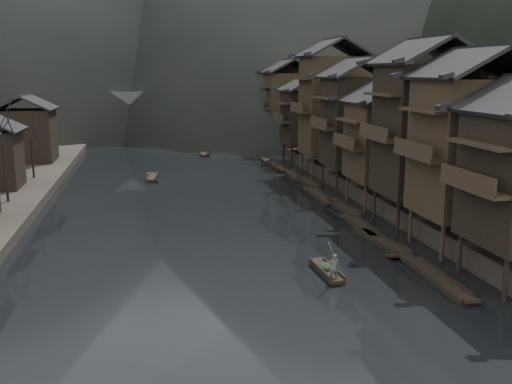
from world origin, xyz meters
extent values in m
plane|color=black|center=(0.00, 0.00, 0.00)|extent=(300.00, 300.00, 0.00)
cube|color=#2D2823|center=(35.00, 40.00, 0.90)|extent=(40.00, 200.00, 1.80)
cylinder|color=black|center=(14.20, -10.40, 1.30)|extent=(0.30, 0.30, 2.90)
cylinder|color=black|center=(14.20, -5.60, 1.30)|extent=(0.30, 0.30, 2.90)
cylinder|color=black|center=(16.95, -5.60, 1.30)|extent=(0.30, 0.30, 2.90)
cube|color=#2C2318|center=(13.30, -8.00, 6.06)|extent=(1.20, 5.70, 0.25)
cylinder|color=#2C2318|center=(14.20, -3.40, 1.30)|extent=(0.30, 0.30, 2.90)
cylinder|color=#2C2318|center=(14.20, 1.40, 1.30)|extent=(0.30, 0.30, 2.90)
cylinder|color=#2C2318|center=(16.95, -3.40, 1.30)|extent=(0.30, 0.30, 2.90)
cylinder|color=#2C2318|center=(16.95, 1.40, 1.30)|extent=(0.30, 0.30, 2.90)
cube|color=#2C2318|center=(17.30, -1.00, 7.37)|extent=(7.00, 6.00, 9.54)
cube|color=#2C2318|center=(13.30, -1.00, 6.89)|extent=(1.20, 5.70, 0.25)
cylinder|color=black|center=(14.20, 3.60, 1.30)|extent=(0.30, 0.30, 2.90)
cylinder|color=black|center=(14.20, 8.40, 1.30)|extent=(0.30, 0.30, 2.90)
cylinder|color=black|center=(16.95, 3.60, 1.30)|extent=(0.30, 0.30, 2.90)
cylinder|color=black|center=(16.95, 8.40, 1.30)|extent=(0.30, 0.30, 2.90)
cube|color=black|center=(17.30, 6.00, 7.89)|extent=(7.00, 6.00, 10.57)
cube|color=#2C2318|center=(13.30, 6.00, 7.36)|extent=(1.20, 5.70, 0.25)
cylinder|color=#2C2318|center=(14.20, 10.60, 1.30)|extent=(0.30, 0.30, 2.90)
cylinder|color=#2C2318|center=(14.20, 15.40, 1.30)|extent=(0.30, 0.30, 2.90)
cylinder|color=#2C2318|center=(16.95, 10.60, 1.30)|extent=(0.30, 0.30, 2.90)
cylinder|color=#2C2318|center=(16.95, 15.40, 1.30)|extent=(0.30, 0.30, 2.90)
cube|color=#2C2318|center=(17.30, 13.00, 6.18)|extent=(7.00, 6.00, 7.16)
cube|color=#2C2318|center=(13.30, 13.00, 5.82)|extent=(1.20, 5.70, 0.25)
cylinder|color=black|center=(14.20, 18.60, 1.30)|extent=(0.30, 0.30, 2.90)
cylinder|color=black|center=(14.20, 23.40, 1.30)|extent=(0.30, 0.30, 2.90)
cylinder|color=black|center=(16.95, 18.60, 1.30)|extent=(0.30, 0.30, 2.90)
cylinder|color=black|center=(16.95, 23.40, 1.30)|extent=(0.30, 0.30, 2.90)
cube|color=black|center=(17.30, 21.00, 7.28)|extent=(7.00, 6.00, 9.37)
cube|color=#2C2318|center=(13.30, 21.00, 6.81)|extent=(1.20, 5.70, 0.25)
cylinder|color=#2C2318|center=(14.20, 27.60, 1.30)|extent=(0.30, 0.30, 2.90)
cylinder|color=#2C2318|center=(14.20, 32.40, 1.30)|extent=(0.30, 0.30, 2.90)
cylinder|color=#2C2318|center=(16.95, 27.60, 1.30)|extent=(0.30, 0.30, 2.90)
cylinder|color=#2C2318|center=(16.95, 32.40, 1.30)|extent=(0.30, 0.30, 2.90)
cube|color=#2C2318|center=(17.30, 30.00, 8.48)|extent=(7.00, 6.00, 11.76)
cube|color=#2C2318|center=(13.30, 30.00, 7.89)|extent=(1.20, 5.70, 0.25)
cylinder|color=black|center=(14.20, 37.60, 1.30)|extent=(0.30, 0.30, 2.90)
cylinder|color=black|center=(14.20, 42.40, 1.30)|extent=(0.30, 0.30, 2.90)
cylinder|color=black|center=(16.95, 37.60, 1.30)|extent=(0.30, 0.30, 2.90)
cylinder|color=black|center=(16.95, 42.40, 1.30)|extent=(0.30, 0.30, 2.90)
cube|color=black|center=(17.30, 40.00, 6.27)|extent=(7.00, 6.00, 7.34)
cube|color=#2C2318|center=(13.30, 40.00, 5.90)|extent=(1.20, 5.70, 0.25)
cylinder|color=#2C2318|center=(14.20, 49.60, 1.30)|extent=(0.30, 0.30, 2.90)
cylinder|color=#2C2318|center=(14.20, 54.40, 1.30)|extent=(0.30, 0.30, 2.90)
cylinder|color=#2C2318|center=(16.95, 49.60, 1.30)|extent=(0.30, 0.30, 2.90)
cylinder|color=#2C2318|center=(16.95, 54.40, 1.30)|extent=(0.30, 0.30, 2.90)
cube|color=#2C2318|center=(17.30, 52.00, 7.47)|extent=(7.00, 6.00, 9.74)
cube|color=#2C2318|center=(13.30, 52.00, 6.98)|extent=(1.20, 5.70, 0.25)
cube|color=black|center=(-20.50, 42.00, 4.60)|extent=(6.50, 6.50, 6.80)
cylinder|color=black|center=(-17.00, 17.07, 3.96)|extent=(0.24, 0.24, 5.51)
cylinder|color=black|center=(-17.00, 29.25, 3.46)|extent=(0.24, 0.24, 4.51)
cube|color=black|center=(12.03, -6.71, 0.15)|extent=(1.28, 7.58, 0.30)
cube|color=black|center=(12.03, -6.71, 0.33)|extent=(1.33, 7.43, 0.10)
cube|color=black|center=(11.94, -3.08, 0.29)|extent=(0.96, 0.95, 0.36)
cube|color=black|center=(12.12, -10.33, 0.29)|extent=(0.96, 0.95, 0.36)
cube|color=black|center=(11.78, 1.10, 0.15)|extent=(1.94, 7.01, 0.30)
cube|color=black|center=(11.78, 1.10, 0.33)|extent=(1.98, 6.87, 0.10)
cube|color=black|center=(12.19, 4.39, 0.29)|extent=(1.03, 0.96, 0.35)
cube|color=black|center=(11.38, -2.20, 0.29)|extent=(1.03, 0.96, 0.35)
cube|color=black|center=(11.86, 5.46, 0.15)|extent=(1.38, 6.54, 0.30)
cube|color=black|center=(11.86, 5.46, 0.33)|extent=(1.43, 6.41, 0.10)
cube|color=black|center=(11.73, 8.58, 0.29)|extent=(0.97, 0.84, 0.34)
cube|color=black|center=(12.00, 2.35, 0.29)|extent=(0.97, 0.84, 0.34)
cube|color=black|center=(12.53, 11.87, 0.15)|extent=(1.41, 6.80, 0.30)
cube|color=black|center=(12.53, 11.87, 0.33)|extent=(1.46, 6.67, 0.10)
cube|color=black|center=(12.68, 15.11, 0.29)|extent=(0.97, 0.87, 0.34)
cube|color=black|center=(12.38, 8.62, 0.29)|extent=(0.97, 0.87, 0.34)
cube|color=black|center=(11.89, 17.22, 0.15)|extent=(1.42, 7.24, 0.30)
cube|color=black|center=(11.89, 17.22, 0.33)|extent=(1.47, 7.09, 0.10)
cube|color=black|center=(11.73, 20.67, 0.29)|extent=(0.97, 0.92, 0.36)
cube|color=black|center=(12.04, 13.77, 0.29)|extent=(0.97, 0.92, 0.36)
cube|color=black|center=(12.67, 24.44, 0.15)|extent=(1.10, 6.01, 0.30)
cube|color=black|center=(12.67, 24.44, 0.33)|extent=(1.16, 5.89, 0.10)
cube|color=black|center=(12.67, 27.32, 0.29)|extent=(0.94, 0.74, 0.33)
cube|color=black|center=(12.67, 21.55, 0.29)|extent=(0.94, 0.74, 0.33)
cube|color=black|center=(12.25, 29.50, 0.15)|extent=(1.71, 6.98, 0.30)
cube|color=black|center=(12.25, 29.50, 0.33)|extent=(1.75, 6.85, 0.10)
cube|color=black|center=(11.95, 32.81, 0.29)|extent=(1.01, 0.93, 0.35)
cube|color=black|center=(12.54, 26.20, 0.29)|extent=(1.01, 0.93, 0.35)
cube|color=black|center=(11.76, 36.82, 0.15)|extent=(1.18, 6.81, 0.30)
cube|color=black|center=(11.76, 36.82, 0.33)|extent=(1.24, 6.67, 0.10)
cube|color=black|center=(11.80, 40.08, 0.29)|extent=(0.95, 0.85, 0.35)
cube|color=black|center=(11.72, 33.56, 0.29)|extent=(0.95, 0.85, 0.35)
cube|color=black|center=(11.58, 42.95, 0.15)|extent=(1.64, 6.91, 0.30)
cube|color=black|center=(11.58, 42.95, 0.33)|extent=(1.68, 6.78, 0.10)
cube|color=black|center=(11.32, 46.23, 0.29)|extent=(1.00, 0.91, 0.35)
cube|color=black|center=(11.84, 39.68, 0.29)|extent=(1.00, 0.91, 0.35)
cube|color=black|center=(11.35, 48.75, 0.15)|extent=(1.27, 6.60, 0.30)
cube|color=black|center=(11.35, 48.75, 0.33)|extent=(1.33, 6.47, 0.10)
cube|color=black|center=(11.44, 51.90, 0.29)|extent=(0.96, 0.83, 0.34)
cube|color=black|center=(11.27, 45.60, 0.29)|extent=(0.96, 0.83, 0.34)
cube|color=black|center=(-4.69, 31.19, 0.15)|extent=(1.47, 4.88, 0.30)
cube|color=black|center=(-4.69, 31.19, 0.33)|extent=(1.51, 4.79, 0.10)
cube|color=black|center=(-4.92, 33.48, 0.29)|extent=(0.91, 0.68, 0.30)
cube|color=black|center=(-4.46, 28.89, 0.29)|extent=(0.91, 0.68, 0.30)
cube|color=black|center=(3.46, 50.37, 0.15)|extent=(1.40, 5.01, 0.30)
cube|color=black|center=(3.46, 50.37, 0.33)|extent=(1.44, 4.92, 0.10)
cube|color=black|center=(3.27, 52.74, 0.29)|extent=(0.90, 0.69, 0.30)
cube|color=black|center=(3.66, 48.01, 0.29)|extent=(0.90, 0.69, 0.30)
cube|color=#4C4C4F|center=(0.00, 72.00, 7.20)|extent=(40.00, 6.00, 1.60)
cube|color=#4C4C4F|center=(0.00, 69.30, 8.50)|extent=(40.00, 0.50, 1.00)
cube|color=#4C4C4F|center=(0.00, 74.70, 8.50)|extent=(40.00, 0.50, 1.00)
cube|color=#4C4C4F|center=(-14.00, 72.00, 3.20)|extent=(3.20, 6.00, 6.40)
cube|color=#4C4C4F|center=(-4.50, 72.00, 3.20)|extent=(3.20, 6.00, 6.40)
cube|color=#4C4C4F|center=(4.50, 72.00, 3.20)|extent=(3.20, 6.00, 6.40)
cube|color=#4C4C4F|center=(14.00, 72.00, 3.20)|extent=(3.20, 6.00, 6.40)
cube|color=black|center=(5.81, -4.25, 0.15)|extent=(1.11, 4.21, 0.30)
cube|color=black|center=(5.81, -4.25, 0.33)|extent=(1.15, 4.13, 0.10)
cube|color=black|center=(5.90, -2.25, 0.29)|extent=(0.80, 0.56, 0.28)
cube|color=black|center=(5.71, -6.25, 0.29)|extent=(0.80, 0.56, 0.28)
ellipsoid|color=black|center=(5.82, -4.04, 0.73)|extent=(1.00, 1.31, 0.60)
imported|color=#5B5B5D|center=(5.73, -5.84, 1.26)|extent=(0.61, 0.41, 1.66)
cylinder|color=#8C7A51|center=(5.93, -5.84, 3.75)|extent=(1.97, 2.27, 3.33)
camera|label=1|loc=(-5.10, -37.24, 12.67)|focal=40.00mm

